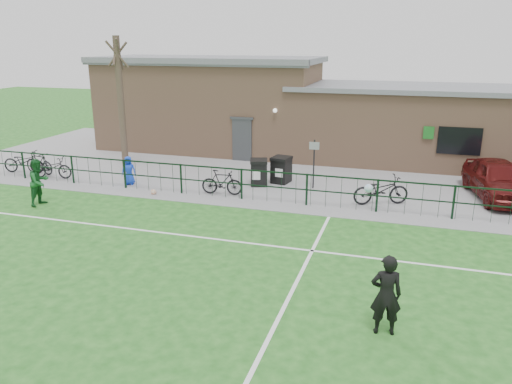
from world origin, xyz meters
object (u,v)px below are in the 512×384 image
(bare_tree, at_px, (121,106))
(bicycle_d, at_px, (222,182))
(bicycle_e, at_px, (381,190))
(bicycle_b, at_px, (39,163))
(sign_post, at_px, (314,164))
(wheelie_bin_left, at_px, (259,173))
(car_maroon, at_px, (498,179))
(outfield_player, at_px, (39,182))
(spectator_child, at_px, (129,170))
(ball_ground, at_px, (154,192))
(bicycle_a, at_px, (24,162))
(wheelie_bin_right, at_px, (281,171))
(bicycle_c, at_px, (52,167))

(bare_tree, relative_size, bicycle_d, 3.69)
(bicycle_e, bearing_deg, bicycle_b, 67.19)
(sign_post, bearing_deg, bicycle_e, -25.79)
(wheelie_bin_left, relative_size, car_maroon, 0.23)
(bicycle_b, relative_size, outfield_player, 0.97)
(bicycle_e, relative_size, spectator_child, 1.72)
(bicycle_b, bearing_deg, sign_post, -72.82)
(bicycle_d, xyz_separation_m, ball_ground, (-2.57, -0.78, -0.40))
(sign_post, bearing_deg, bicycle_d, -149.49)
(outfield_player, bearing_deg, car_maroon, -65.43)
(bicycle_a, bearing_deg, bare_tree, -75.26)
(bicycle_e, bearing_deg, wheelie_bin_left, 54.22)
(bicycle_b, distance_m, spectator_child, 4.77)
(car_maroon, xyz_separation_m, ball_ground, (-12.74, -3.44, -0.65))
(bicycle_e, height_order, ball_ground, bicycle_e)
(bicycle_b, xyz_separation_m, ball_ground, (6.40, -1.29, -0.41))
(outfield_player, bearing_deg, bicycle_a, 52.29)
(bicycle_d, bearing_deg, wheelie_bin_left, -35.84)
(wheelie_bin_right, relative_size, bicycle_e, 0.50)
(bare_tree, relative_size, car_maroon, 1.38)
(bicycle_d, bearing_deg, outfield_player, 111.84)
(wheelie_bin_left, height_order, car_maroon, car_maroon)
(bicycle_b, height_order, ball_ground, bicycle_b)
(car_maroon, bearing_deg, outfield_player, -171.34)
(bicycle_c, bearing_deg, car_maroon, -90.07)
(bicycle_d, distance_m, bicycle_e, 6.02)
(wheelie_bin_left, relative_size, wheelie_bin_right, 0.97)
(bicycle_a, distance_m, ball_ground, 7.31)
(car_maroon, distance_m, outfield_player, 17.08)
(outfield_player, bearing_deg, bicycle_c, 37.62)
(bicycle_c, xyz_separation_m, ball_ground, (5.38, -0.86, -0.39))
(wheelie_bin_right, distance_m, bicycle_c, 9.99)
(bicycle_e, xyz_separation_m, outfield_player, (-11.91, -3.66, 0.30))
(bare_tree, xyz_separation_m, wheelie_bin_right, (7.36, 0.17, -2.47))
(bicycle_b, height_order, bicycle_d, bicycle_b)
(spectator_child, bearing_deg, wheelie_bin_right, 0.33)
(car_maroon, xyz_separation_m, bicycle_e, (-4.18, -2.08, -0.20))
(sign_post, distance_m, bicycle_d, 3.79)
(bicycle_d, bearing_deg, bicycle_b, 81.06)
(bicycle_a, bearing_deg, car_maroon, -91.40)
(wheelie_bin_left, xyz_separation_m, car_maroon, (9.18, 0.96, 0.24))
(ball_ground, bearing_deg, bicycle_d, 16.85)
(wheelie_bin_left, distance_m, bicycle_b, 10.03)
(wheelie_bin_left, height_order, bicycle_a, bicycle_a)
(bicycle_a, bearing_deg, bicycle_e, -97.27)
(bicycle_a, bearing_deg, wheelie_bin_left, -91.08)
(sign_post, xyz_separation_m, bicycle_d, (-3.24, -1.91, -0.51))
(bare_tree, bearing_deg, outfield_player, -93.63)
(sign_post, bearing_deg, ball_ground, -155.18)
(sign_post, xyz_separation_m, bicycle_a, (-13.00, -1.46, -0.49))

